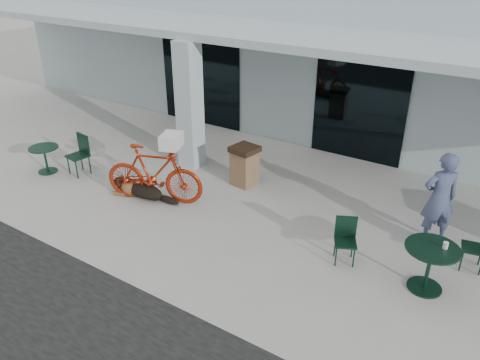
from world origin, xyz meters
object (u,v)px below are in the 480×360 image
Objects in this scene: dog at (142,189)px; cafe_chair_far_b at (474,248)px; cafe_chair_far_a at (345,242)px; bicycle at (154,174)px; trash_receptacle at (245,166)px; cafe_table_far at (428,268)px; cafe_table_near at (46,160)px; cafe_chair_near at (78,155)px; person at (439,198)px.

dog is 6.69m from cafe_chair_far_b.
cafe_chair_far_a is at bearing -13.78° from dog.
dog is at bearing 79.67° from bicycle.
dog is 1.32× the size of trash_receptacle.
cafe_chair_far_a is (-1.40, -0.04, 0.01)m from cafe_table_far.
cafe_chair_far_b reaches higher than cafe_table_near.
person is (7.94, 1.69, 0.42)m from cafe_chair_near.
trash_receptacle is at bearing -38.28° from person.
cafe_table_far is (6.05, 0.23, 0.19)m from dog.
bicycle reaches higher than cafe_chair_near.
cafe_table_near is 0.74× the size of trash_receptacle.
cafe_table_near is 9.59m from cafe_chair_far_b.
person is at bearing 0.46° from dog.
trash_receptacle is at bearing -106.84° from cafe_chair_far_b.
cafe_chair_far_a is at bearing -108.26° from bicycle.
bicycle is 3.28m from cafe_table_near.
dog is at bearing -131.44° from trash_receptacle.
cafe_chair_near is 1.15× the size of cafe_chair_far_b.
bicycle reaches higher than cafe_chair_far_b.
person is (-0.24, 1.50, 0.51)m from cafe_table_far.
cafe_table_near is 7.57m from cafe_chair_far_a.
cafe_chair_far_b reaches higher than dog.
bicycle is 0.56m from dog.
cafe_table_far is 0.47× the size of person.
dog is 1.79× the size of cafe_table_near.
cafe_chair_near reaches higher than cafe_chair_far_b.
bicycle reaches higher than dog.
cafe_chair_far_a is at bearing -72.54° from cafe_chair_far_b.
trash_receptacle is (1.23, 1.72, -0.17)m from bicycle.
bicycle is 2.53× the size of cafe_chair_far_b.
cafe_chair_near is 4.08m from trash_receptacle.
trash_receptacle is (-4.49, 1.54, 0.07)m from cafe_table_far.
cafe_chair_far_a is 0.87× the size of trash_receptacle.
dog is at bearing 6.90° from cafe_chair_near.
dog is at bearing -89.98° from cafe_chair_far_b.
cafe_chair_near is 6.78m from cafe_chair_far_a.
bicycle is at bearing 6.63° from cafe_table_near.
cafe_chair_far_a is 0.97× the size of cafe_chair_far_b.
cafe_table_near is at bearing -176.48° from cafe_table_far.
person is (1.15, 1.54, 0.49)m from cafe_chair_far_a.
cafe_chair_far_b is 1.05m from person.
cafe_chair_near reaches higher than cafe_chair_far_a.
person is 1.91× the size of trash_receptacle.
person reaches higher than dog.
person is at bearing 13.28° from cafe_table_near.
cafe_chair_far_b is (6.57, 1.21, 0.22)m from dog.
cafe_chair_far_b is at bearing 107.63° from person.
bicycle is at bearing 8.43° from cafe_chair_near.
bicycle is 2.27× the size of trash_receptacle.
person reaches higher than cafe_chair_far_a.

